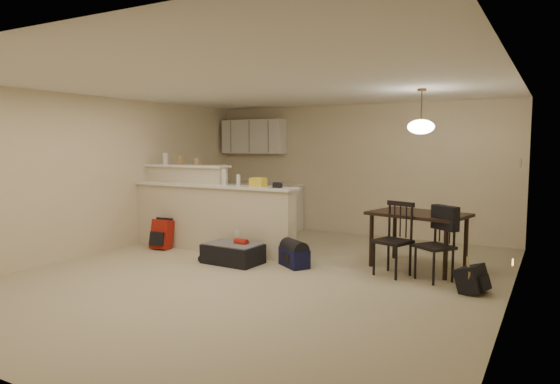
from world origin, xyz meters
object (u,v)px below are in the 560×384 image
Objects in this scene: pendant_lamp at (421,126)px; black_daypack at (472,279)px; red_backpack at (162,234)px; navy_duffel at (294,257)px; dining_chair_near at (392,239)px; suitcase at (233,254)px; dining_table at (418,219)px; dining_chair_far at (434,244)px.

pendant_lamp reaches higher than black_daypack.
red_backpack is 2.49m from navy_duffel.
dining_chair_near is 1.19× the size of suitcase.
dining_table is 0.68m from dining_chair_far.
red_backpack is at bearing -142.22° from dining_chair_far.
black_daypack reaches higher than navy_duffel.
dining_chair_far reaches higher than black_daypack.
suitcase is (-2.24, -0.46, -0.35)m from dining_chair_near.
pendant_lamp is 1.76× the size of black_daypack.
dining_table is 2.29× the size of pendant_lamp.
dining_chair_near is 0.54m from dining_chair_far.
suitcase is at bearing -135.38° from dining_chair_far.
dining_chair_far is 1.94× the size of navy_duffel.
black_daypack is at bearing 5.41° from suitcase.
navy_duffel is at bearing 18.65° from suitcase.
navy_duffel is (-1.56, -0.77, -1.86)m from pendant_lamp.
black_daypack is at bearing 4.15° from dining_chair_far.
suitcase is at bearing 109.39° from black_daypack.
red_backpack is at bearing -158.97° from dining_chair_near.
pendant_lamp is at bearing -77.70° from dining_table.
pendant_lamp is 3.23m from suitcase.
suitcase is 1.63m from red_backpack.
dining_table is at bearing 156.78° from dining_chair_far.
dining_chair_near is 1.04× the size of dining_chair_far.
dining_table is at bearing 88.43° from dining_chair_near.
pendant_lamp is 1.28× the size of navy_duffel.
black_daypack is at bearing 32.15° from navy_duffel.
dining_chair_far is at bearing 19.21° from dining_chair_near.
black_daypack is (0.85, -0.85, -0.54)m from dining_table.
suitcase is 2.33× the size of black_daypack.
dining_chair_near is at bearing -143.81° from dining_chair_far.
navy_duffel is at bearing -138.52° from dining_chair_far.
navy_duffel is at bearing -153.42° from dining_chair_near.
dining_chair_far is 2.84m from suitcase.
dining_chair_near is at bearing -97.23° from dining_table.
dining_chair_far is (0.34, -0.55, -1.52)m from pendant_lamp.
dining_table is 4.15m from red_backpack.
pendant_lamp is 1.65m from dining_chair_far.
red_backpack is 1.38× the size of black_daypack.
pendant_lamp is (0.00, -0.00, 1.29)m from dining_table.
black_daypack is at bearing 2.47° from dining_chair_near.
red_backpack reaches higher than navy_duffel.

